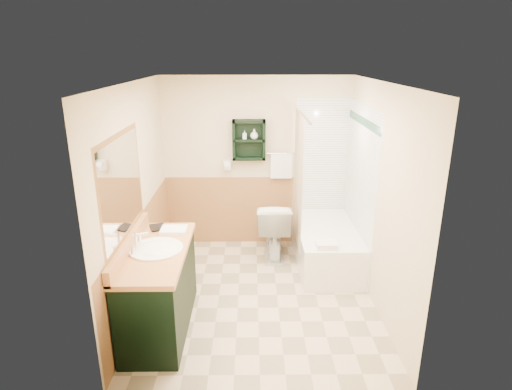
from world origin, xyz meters
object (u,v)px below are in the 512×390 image
object	(u,v)px
vanity_book	(150,220)
bathtub	(327,245)
toilet	(273,229)
soap_bottle_b	(254,135)
wall_shelf	(249,140)
soap_bottle_a	(245,137)
hair_dryer	(228,165)
vanity	(159,289)

from	to	relation	value
vanity_book	bathtub	bearing A→B (deg)	3.08
toilet	soap_bottle_b	xyz separation A→B (m)	(-0.26, 0.37, 1.22)
wall_shelf	bathtub	bearing A→B (deg)	-31.19
wall_shelf	soap_bottle_a	world-z (taller)	wall_shelf
wall_shelf	hair_dryer	size ratio (longest dim) A/B	2.29
wall_shelf	toilet	size ratio (longest dim) A/B	0.69
wall_shelf	vanity	size ratio (longest dim) A/B	0.40
wall_shelf	soap_bottle_a	size ratio (longest dim) A/B	4.77
wall_shelf	soap_bottle_b	bearing A→B (deg)	-3.98
vanity	soap_bottle_a	size ratio (longest dim) A/B	11.90
vanity	bathtub	distance (m)	2.36
wall_shelf	vanity	world-z (taller)	wall_shelf
soap_bottle_b	vanity	bearing A→B (deg)	-116.00
hair_dryer	vanity	size ratio (longest dim) A/B	0.17
soap_bottle_b	hair_dryer	bearing A→B (deg)	175.39
soap_bottle_b	vanity_book	bearing A→B (deg)	-127.43
wall_shelf	bathtub	size ratio (longest dim) A/B	0.37
hair_dryer	soap_bottle_a	xyz separation A→B (m)	(0.24, -0.03, 0.39)
wall_shelf	hair_dryer	xyz separation A→B (m)	(-0.30, 0.02, -0.35)
wall_shelf	vanity_book	world-z (taller)	wall_shelf
toilet	vanity	bearing A→B (deg)	53.82
wall_shelf	soap_bottle_b	size ratio (longest dim) A/B	4.09
bathtub	toilet	world-z (taller)	toilet
wall_shelf	soap_bottle_a	distance (m)	0.07
toilet	soap_bottle_a	distance (m)	1.31
toilet	bathtub	bearing A→B (deg)	161.50
vanity	soap_bottle_a	world-z (taller)	soap_bottle_a
toilet	vanity_book	size ratio (longest dim) A/B	3.94
vanity	vanity_book	size ratio (longest dim) A/B	6.74
wall_shelf	vanity	distance (m)	2.45
hair_dryer	bathtub	size ratio (longest dim) A/B	0.16
bathtub	toilet	size ratio (longest dim) A/B	1.87
vanity_book	soap_bottle_b	world-z (taller)	soap_bottle_b
bathtub	soap_bottle_a	size ratio (longest dim) A/B	13.00
wall_shelf	soap_bottle_b	world-z (taller)	wall_shelf
vanity	toilet	size ratio (longest dim) A/B	1.71
toilet	vanity_book	xyz separation A→B (m)	(-1.39, -1.11, 0.58)
soap_bottle_b	bathtub	bearing A→B (deg)	-32.85
vanity	vanity_book	world-z (taller)	vanity_book
hair_dryer	toilet	xyz separation A→B (m)	(0.63, -0.40, -0.81)
bathtub	vanity_book	size ratio (longest dim) A/B	7.36
hair_dryer	bathtub	world-z (taller)	hair_dryer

